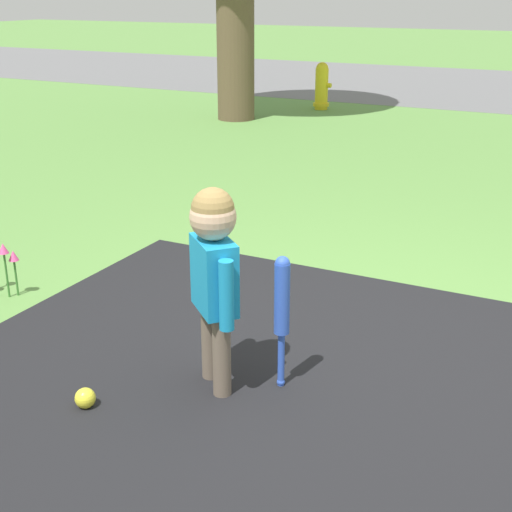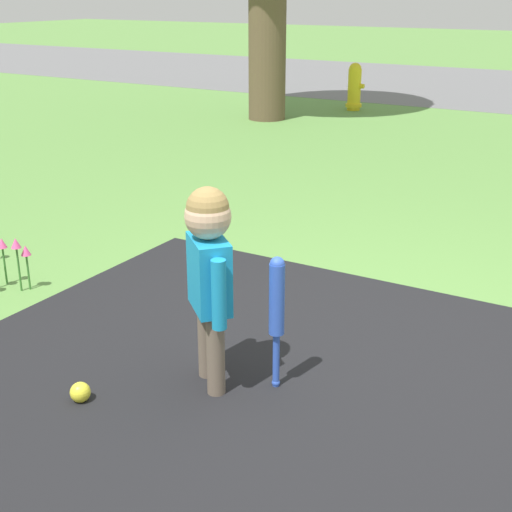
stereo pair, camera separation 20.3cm
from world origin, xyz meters
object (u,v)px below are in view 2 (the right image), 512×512
sports_ball (80,392)px  fire_hydrant (354,87)px  baseball_bat (277,305)px  child (209,261)px

sports_ball → fire_hydrant: fire_hydrant is taller
fire_hydrant → baseball_bat: bearing=-69.3°
baseball_bat → fire_hydrant: fire_hydrant is taller
fire_hydrant → sports_ball: bearing=-75.1°
child → baseball_bat: (0.26, 0.13, -0.20)m
baseball_bat → fire_hydrant: size_ratio=0.92×
sports_ball → child: bearing=45.0°
sports_ball → baseball_bat: bearing=38.8°
baseball_bat → fire_hydrant: (-2.82, 7.48, -0.07)m
child → fire_hydrant: size_ratio=1.36×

